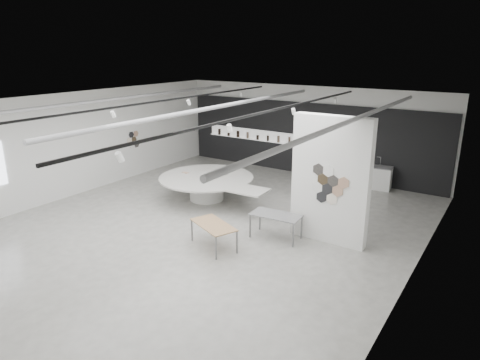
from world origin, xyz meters
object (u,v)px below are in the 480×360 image
Objects in this scene: sample_table_wood at (213,226)px; sample_table_stone at (276,217)px; partition_column at (330,181)px; display_island at (208,185)px; kitchen_counter at (371,177)px.

sample_table_stone reaches higher than sample_table_wood.
sample_table_wood is (-2.45, -2.14, -1.17)m from partition_column.
kitchen_counter is (4.50, 4.66, -0.11)m from display_island.
sample_table_wood is at bearing -138.85° from partition_column.
partition_column reaches higher than sample_table_stone.
partition_column is 2.44× the size of sample_table_stone.
partition_column is 0.81× the size of display_island.
partition_column is 2.23× the size of sample_table_wood.
display_island is at bearing 170.13° from partition_column.
partition_column is 5.70m from kitchen_counter.
kitchen_counter is at bearing 94.73° from partition_column.
display_island is 3.97m from sample_table_stone.
kitchen_counter reaches higher than display_island.
sample_table_wood is 1.09× the size of sample_table_stone.
kitchen_counter reaches higher than sample_table_wood.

